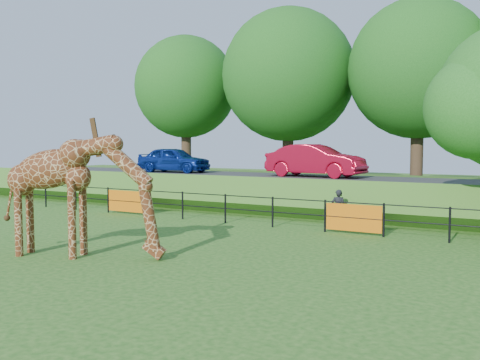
{
  "coord_description": "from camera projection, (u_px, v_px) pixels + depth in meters",
  "views": [
    {
      "loc": [
        8.61,
        -9.03,
        3.03
      ],
      "look_at": [
        1.15,
        3.72,
        2.0
      ],
      "focal_mm": 40.0,
      "sensor_mm": 36.0,
      "label": 1
    }
  ],
  "objects": [
    {
      "name": "perimeter_fence",
      "position": [
        273.0,
        212.0,
        19.17
      ],
      "size": [
        28.07,
        0.1,
        1.1
      ],
      "primitive_type": null,
      "color": "black",
      "rests_on": "ground"
    },
    {
      "name": "road",
      "position": [
        332.0,
        180.0,
        24.28
      ],
      "size": [
        40.0,
        5.0,
        0.12
      ],
      "primitive_type": "cube",
      "color": "#313234",
      "rests_on": "embankment"
    },
    {
      "name": "car_red",
      "position": [
        315.0,
        161.0,
        25.21
      ],
      "size": [
        4.78,
        1.97,
        1.54
      ],
      "primitive_type": "imported",
      "rotation": [
        0.0,
        0.0,
        1.5
      ],
      "color": "#B60D27",
      "rests_on": "road"
    },
    {
      "name": "bg_tree_line",
      "position": [
        417.0,
        68.0,
        29.81
      ],
      "size": [
        37.3,
        8.8,
        11.82
      ],
      "color": "#372919",
      "rests_on": "ground"
    },
    {
      "name": "car_blue",
      "position": [
        174.0,
        160.0,
        29.18
      ],
      "size": [
        4.16,
        1.92,
        1.38
      ],
      "primitive_type": "imported",
      "rotation": [
        0.0,
        0.0,
        1.64
      ],
      "color": "navy",
      "rests_on": "road"
    },
    {
      "name": "ground",
      "position": [
        116.0,
        274.0,
        12.32
      ],
      "size": [
        90.0,
        90.0,
        0.0
      ],
      "primitive_type": "plane",
      "color": "#1F5515",
      "rests_on": "ground"
    },
    {
      "name": "visitor",
      "position": [
        338.0,
        208.0,
        19.2
      ],
      "size": [
        0.58,
        0.48,
        1.36
      ],
      "primitive_type": "imported",
      "rotation": [
        0.0,
        0.0,
        3.51
      ],
      "color": "black",
      "rests_on": "ground"
    },
    {
      "name": "embankment",
      "position": [
        343.0,
        192.0,
        25.62
      ],
      "size": [
        40.0,
        9.0,
        1.3
      ],
      "primitive_type": "cube",
      "color": "#1F5515",
      "rests_on": "ground"
    },
    {
      "name": "giraffe",
      "position": [
        82.0,
        196.0,
        14.09
      ],
      "size": [
        4.6,
        2.24,
        3.26
      ],
      "primitive_type": null,
      "rotation": [
        0.0,
        0.0,
        0.32
      ],
      "color": "#582912",
      "rests_on": "ground"
    }
  ]
}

